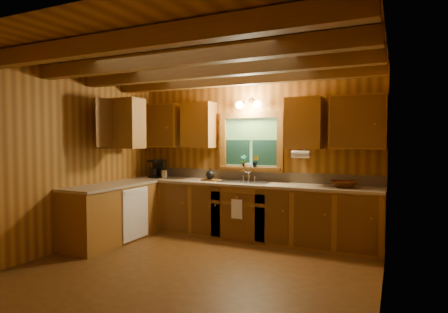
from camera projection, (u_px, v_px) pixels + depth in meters
room at (196, 163)px, 4.52m from camera, size 4.20×4.20×4.20m
ceiling_beams at (196, 65)px, 4.47m from camera, size 4.20×2.54×0.18m
base_cabinets at (209, 212)px, 5.93m from camera, size 4.20×2.22×0.86m
countertop at (210, 184)px, 5.91m from camera, size 4.20×2.24×0.04m
backsplash at (251, 176)px, 6.24m from camera, size 4.20×0.02×0.16m
dishwasher_panel at (136, 214)px, 5.80m from camera, size 0.02×0.60×0.80m
upper_cabinets at (209, 124)px, 6.02m from camera, size 4.19×1.77×0.78m
window at (251, 143)px, 6.20m from camera, size 1.12×0.08×1.00m
window_sill at (250, 168)px, 6.18m from camera, size 1.06×0.14×0.04m
wall_sconce at (248, 104)px, 6.06m from camera, size 0.45×0.21×0.17m
paper_towel_roll at (301, 154)px, 5.51m from camera, size 0.27×0.11×0.11m
dish_towel at (237, 209)px, 5.70m from camera, size 0.18×0.01×0.30m
sink at (245, 185)px, 5.99m from camera, size 0.82×0.48×0.43m
coffee_maker at (156, 169)px, 6.73m from camera, size 0.18×0.24×0.33m
utensil_crock at (165, 174)px, 6.59m from camera, size 0.12×0.12×0.34m
cutting_board at (210, 180)px, 6.22m from camera, size 0.28×0.20×0.02m
teakettle at (210, 175)px, 6.21m from camera, size 0.15×0.15×0.19m
wicker_basket at (344, 184)px, 5.34m from camera, size 0.46×0.46×0.09m
potted_plant_left at (244, 161)px, 6.19m from camera, size 0.12×0.09×0.20m
potted_plant_right at (255, 161)px, 6.10m from camera, size 0.11×0.09×0.19m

